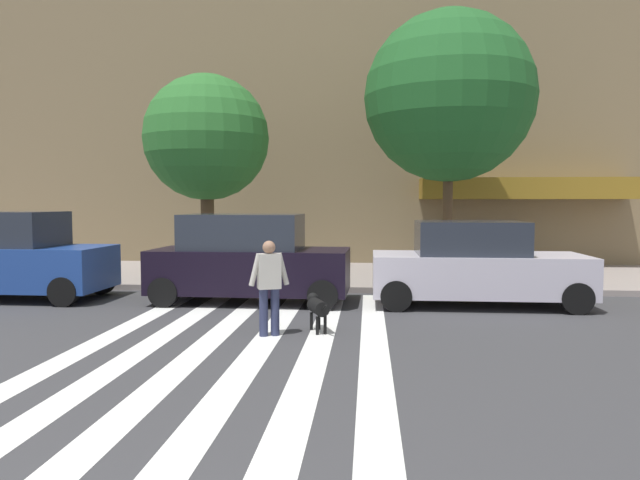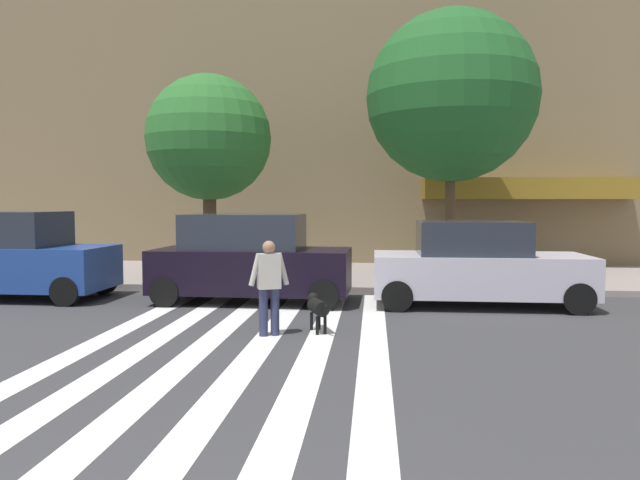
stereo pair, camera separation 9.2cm
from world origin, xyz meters
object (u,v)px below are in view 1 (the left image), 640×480
at_px(parked_car_behind_first, 249,260).
at_px(dog_on_leash, 317,307).
at_px(street_tree_middle, 449,97).
at_px(parked_car_near_curb, 6,257).
at_px(pedestrian_dog_walker, 269,282).
at_px(street_tree_nearest, 206,138).
at_px(parked_car_third_in_line, 476,266).

height_order(parked_car_behind_first, dog_on_leash, parked_car_behind_first).
relative_size(street_tree_middle, dog_on_leash, 7.90).
xyz_separation_m(parked_car_near_curb, street_tree_middle, (10.78, 3.49, 4.20)).
relative_size(parked_car_behind_first, pedestrian_dog_walker, 2.74).
xyz_separation_m(parked_car_behind_first, dog_on_leash, (1.84, -2.93, -0.54)).
bearing_deg(dog_on_leash, street_tree_nearest, 121.00).
bearing_deg(parked_car_near_curb, dog_on_leash, -20.88).
relative_size(street_tree_nearest, dog_on_leash, 6.13).
xyz_separation_m(parked_car_third_in_line, pedestrian_dog_walker, (-4.07, -3.33, 0.03)).
distance_m(parked_car_behind_first, street_tree_middle, 7.38).
bearing_deg(parked_car_behind_first, parked_car_near_curb, -180.00).
bearing_deg(street_tree_middle, parked_car_third_in_line, -87.20).
height_order(parked_car_third_in_line, dog_on_leash, parked_car_third_in_line).
relative_size(parked_car_behind_first, dog_on_leash, 4.80).
distance_m(parked_car_third_in_line, dog_on_leash, 4.41).
bearing_deg(pedestrian_dog_walker, dog_on_leash, 26.87).
height_order(parked_car_behind_first, parked_car_third_in_line, parked_car_behind_first).
relative_size(parked_car_third_in_line, street_tree_middle, 0.63).
xyz_separation_m(parked_car_behind_first, parked_car_third_in_line, (5.11, -0.00, -0.09)).
height_order(parked_car_near_curb, street_tree_nearest, street_tree_nearest).
bearing_deg(street_tree_nearest, parked_car_behind_first, -60.05).
distance_m(parked_car_near_curb, street_tree_middle, 12.08).
distance_m(street_tree_nearest, pedestrian_dog_walker, 7.84).
bearing_deg(parked_car_third_in_line, pedestrian_dog_walker, -140.70).
relative_size(parked_car_near_curb, parked_car_third_in_line, 1.01).
bearing_deg(street_tree_nearest, pedestrian_dog_walker, -66.09).
relative_size(parked_car_third_in_line, street_tree_nearest, 0.81).
bearing_deg(parked_car_near_curb, pedestrian_dog_walker, -25.81).
distance_m(parked_car_near_curb, parked_car_third_in_line, 10.95).
height_order(pedestrian_dog_walker, dog_on_leash, pedestrian_dog_walker).
bearing_deg(parked_car_near_curb, parked_car_behind_first, 0.00).
xyz_separation_m(parked_car_near_curb, pedestrian_dog_walker, (6.88, -3.33, -0.07)).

